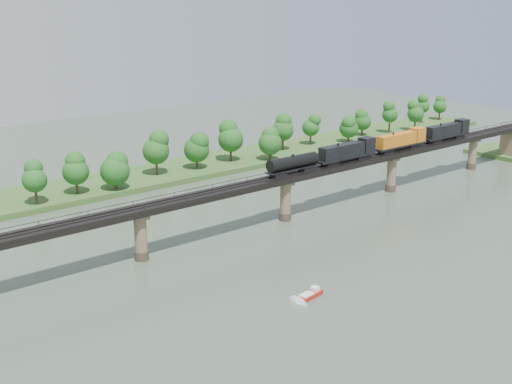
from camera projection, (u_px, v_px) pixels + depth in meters
ground at (379, 256)px, 135.69m from camera, size 400.00×400.00×0.00m
far_bank at (167, 173)px, 198.68m from camera, size 300.00×24.00×1.60m
bridge at (285, 199)px, 156.45m from camera, size 236.00×30.00×11.50m
bridge_superstructure at (286, 174)px, 154.64m from camera, size 220.00×4.90×0.75m
far_treeline at (150, 154)px, 188.10m from camera, size 289.06×17.54×13.60m
freight_train at (383, 145)px, 175.60m from camera, size 80.20×3.12×5.52m
motorboat at (310, 294)px, 116.75m from camera, size 5.78×2.75×1.56m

